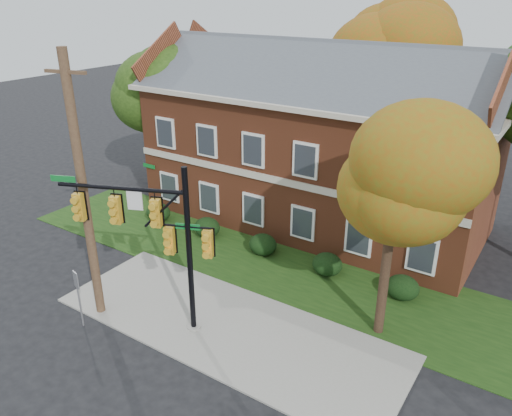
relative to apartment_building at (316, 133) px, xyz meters
The scene contains 15 objects.
ground 13.11m from the apartment_building, 80.50° to the right, with size 120.00×120.00×0.00m, color black.
sidewalk 12.18m from the apartment_building, 79.65° to the right, with size 14.00×5.00×0.08m, color gray.
grass_strip 8.01m from the apartment_building, 71.43° to the right, with size 30.00×6.00×0.04m, color #193811.
apartment_building is the anchor object (origin of this frame).
hedge_far_left 9.82m from the apartment_building, 143.11° to the right, with size 1.40×1.26×1.05m, color black.
hedge_left 7.73m from the apartment_building, 123.67° to the right, with size 1.40×1.26×1.05m, color black.
hedge_center 6.89m from the apartment_building, 90.00° to the right, with size 1.40×1.26×1.05m, color black.
hedge_right 7.73m from the apartment_building, 56.33° to the right, with size 1.40×1.26×1.05m, color black.
hedge_far_right 9.82m from the apartment_building, 36.89° to the right, with size 1.40×1.26×1.05m, color black.
tree_near_right 10.97m from the apartment_building, 48.23° to the right, with size 4.50×4.25×8.58m.
tree_left_rear 9.94m from the apartment_building, behind, with size 5.40×5.10×8.88m.
tree_far_rear 8.84m from the apartment_building, 80.29° to the left, with size 6.84×6.46×11.52m.
traffic_signal 12.23m from the apartment_building, 90.45° to the right, with size 5.53×2.44×6.62m.
utility_pole 13.27m from the apartment_building, 102.53° to the right, with size 1.59×0.52×10.35m.
sign_post 14.61m from the apartment_building, 101.09° to the right, with size 0.35×0.13×2.42m.
Camera 1 is at (9.69, -11.61, 12.05)m, focal length 35.00 mm.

